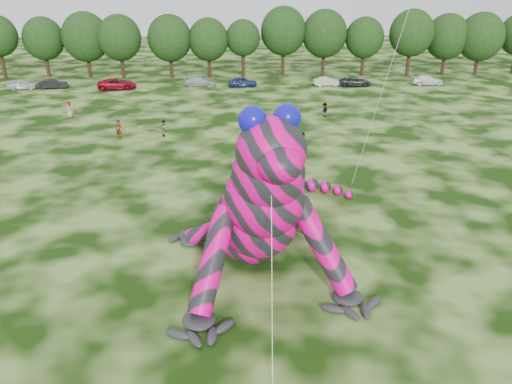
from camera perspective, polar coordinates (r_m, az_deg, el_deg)
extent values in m
plane|color=#16330A|center=(26.33, -1.72, -9.23)|extent=(240.00, 240.00, 0.00)
cylinder|color=silver|center=(33.68, 14.92, 13.15)|extent=(0.02, 0.02, 18.08)
cylinder|color=#382314|center=(37.60, 10.82, 0.86)|extent=(0.08, 0.08, 0.24)
imported|color=silver|center=(78.14, -25.18, 11.05)|extent=(4.06, 2.20, 1.31)
imported|color=black|center=(77.09, -22.22, 11.38)|extent=(4.13, 1.86, 1.31)
imported|color=maroon|center=(73.59, -15.61, 11.80)|extent=(5.62, 3.14, 1.48)
imported|color=#ABAEB4|center=(73.58, -6.38, 12.42)|extent=(4.73, 2.56, 1.30)
imported|color=navy|center=(72.72, -1.54, 12.46)|extent=(4.24, 2.04, 1.40)
imported|color=beige|center=(74.17, 8.10, 12.41)|extent=(3.98, 1.78, 1.27)
imported|color=#28292B|center=(74.67, 11.26, 12.27)|extent=(4.70, 2.35, 1.28)
imported|color=white|center=(78.36, 19.00, 11.99)|extent=(4.57, 1.92, 1.32)
imported|color=gray|center=(49.71, -10.44, 7.18)|extent=(0.63, 0.79, 1.57)
imported|color=gray|center=(49.66, -15.42, 6.89)|extent=(0.80, 0.71, 1.85)
imported|color=gray|center=(56.69, 7.84, 9.29)|extent=(1.12, 1.12, 1.55)
imported|color=gray|center=(45.10, 5.31, 5.86)|extent=(1.53, 0.65, 1.60)
imported|color=gray|center=(59.54, -20.58, 8.82)|extent=(0.98, 0.75, 1.77)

